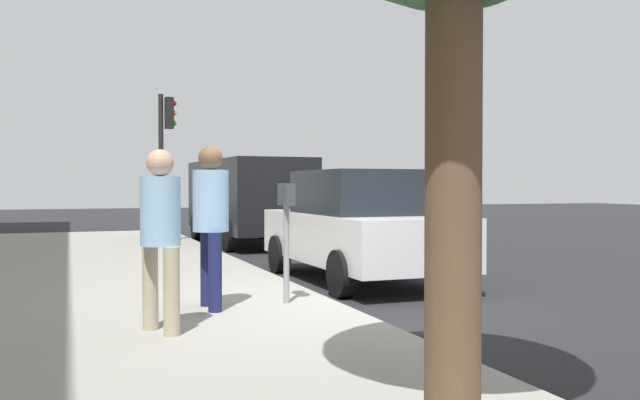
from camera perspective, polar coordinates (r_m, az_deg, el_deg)
The scene contains 8 objects.
ground_plane at distance 8.32m, azimuth 1.37°, elevation -9.42°, with size 80.00×80.00×0.00m, color #232326.
sidewalk_slab at distance 7.74m, azimuth -20.08°, elevation -9.73°, with size 28.00×6.00×0.15m, color gray.
parking_meter at distance 8.05m, azimuth -2.81°, elevation -1.41°, with size 0.36×0.12×1.41m.
pedestrian_at_meter at distance 7.76m, azimuth -9.08°, elevation -0.98°, with size 0.55×0.40×1.83m.
pedestrian_bystander at distance 6.60m, azimuth -13.13°, elevation -2.07°, with size 0.49×0.38×1.72m.
parked_sedan_near at distance 10.94m, azimuth 3.30°, elevation -2.14°, with size 4.42×2.00×1.77m.
parked_van_far at distance 17.80m, azimuth -6.04°, elevation 0.32°, with size 5.28×2.28×2.18m.
traffic_signal at distance 17.15m, azimuth -12.75°, elevation 4.67°, with size 0.24×0.44×3.60m.
Camera 1 is at (-7.60, 3.01, 1.54)m, focal length 38.48 mm.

